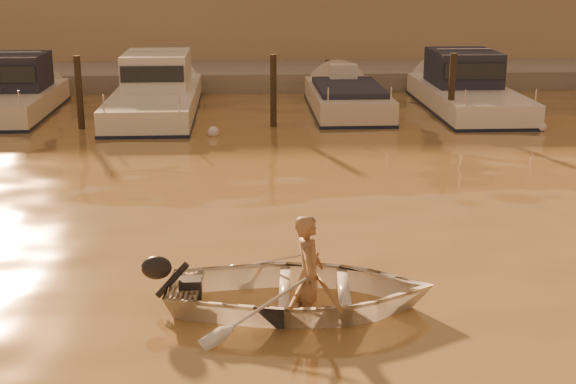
{
  "coord_description": "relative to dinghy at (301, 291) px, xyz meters",
  "views": [
    {
      "loc": [
        -1.07,
        -8.21,
        4.52
      ],
      "look_at": [
        -0.32,
        4.68,
        0.75
      ],
      "focal_mm": 50.0,
      "sensor_mm": 36.0,
      "label": 1
    }
  ],
  "objects": [
    {
      "name": "moored_boat_2",
      "position": [
        -3.35,
        14.32,
        0.38
      ],
      "size": [
        2.42,
        8.05,
        1.75
      ],
      "primitive_type": null,
      "color": "silver",
      "rests_on": "ground_plane"
    },
    {
      "name": "fender_e",
      "position": [
        7.38,
        11.12,
        -0.15
      ],
      "size": [
        0.3,
        0.3,
        0.3
      ],
      "primitive_type": "sphere",
      "color": "silver",
      "rests_on": "ground_plane"
    },
    {
      "name": "quay",
      "position": [
        0.32,
        19.82,
        -0.1
      ],
      "size": [
        52.0,
        4.0,
        1.0
      ],
      "primitive_type": "cube",
      "color": "gray",
      "rests_on": "ground_plane"
    },
    {
      "name": "fender_c",
      "position": [
        -1.52,
        10.99,
        -0.15
      ],
      "size": [
        0.3,
        0.3,
        0.3
      ],
      "primitive_type": "sphere",
      "color": "silver",
      "rests_on": "ground_plane"
    },
    {
      "name": "fender_d",
      "position": [
        2.61,
        12.5,
        -0.15
      ],
      "size": [
        0.3,
        0.3,
        0.3
      ],
      "primitive_type": "sphere",
      "color": "orange",
      "rests_on": "ground_plane"
    },
    {
      "name": "piling_1",
      "position": [
        -5.18,
        12.12,
        0.65
      ],
      "size": [
        0.18,
        0.18,
        2.2
      ],
      "primitive_type": "cylinder",
      "color": "#2D2319",
      "rests_on": "ground_plane"
    },
    {
      "name": "waterfront_building",
      "position": [
        0.32,
        25.32,
        2.15
      ],
      "size": [
        46.0,
        7.0,
        4.8
      ],
      "primitive_type": "cube",
      "color": "#9E8466",
      "rests_on": "quay"
    },
    {
      "name": "moored_boat_3",
      "position": [
        2.47,
        14.32,
        -0.02
      ],
      "size": [
        2.16,
        6.21,
        0.95
      ],
      "primitive_type": null,
      "color": "beige",
      "rests_on": "ground_plane"
    },
    {
      "name": "moored_boat_4",
      "position": [
        6.21,
        14.32,
        0.38
      ],
      "size": [
        2.42,
        7.41,
        1.75
      ],
      "primitive_type": null,
      "color": "white",
      "rests_on": "ground_plane"
    },
    {
      "name": "moored_boat_1",
      "position": [
        -7.53,
        14.32,
        0.38
      ],
      "size": [
        2.09,
        6.27,
        1.75
      ],
      "primitive_type": null,
      "color": "beige",
      "rests_on": "ground_plane"
    },
    {
      "name": "fender_b",
      "position": [
        -7.29,
        12.01,
        -0.15
      ],
      "size": [
        0.3,
        0.3,
        0.3
      ],
      "primitive_type": "sphere",
      "color": "orange",
      "rests_on": "ground_plane"
    },
    {
      "name": "outboard_motor",
      "position": [
        -1.5,
        0.11,
        0.03
      ],
      "size": [
        0.93,
        0.46,
        0.7
      ],
      "primitive_type": null,
      "rotation": [
        0.0,
        0.0,
        -0.07
      ],
      "color": "black",
      "rests_on": "dinghy"
    },
    {
      "name": "oar_port",
      "position": [
        0.25,
        -0.02,
        0.17
      ],
      "size": [
        0.35,
        2.09,
        0.13
      ],
      "primitive_type": "cylinder",
      "rotation": [
        1.54,
        0.0,
        0.14
      ],
      "color": "brown",
      "rests_on": "dinghy"
    },
    {
      "name": "ground_plane",
      "position": [
        0.32,
        -1.68,
        -0.25
      ],
      "size": [
        160.0,
        160.0,
        0.0
      ],
      "primitive_type": "plane",
      "color": "olive",
      "rests_on": "ground"
    },
    {
      "name": "dinghy",
      "position": [
        0.0,
        0.0,
        0.0
      ],
      "size": [
        3.74,
        2.8,
        0.74
      ],
      "primitive_type": "imported",
      "rotation": [
        0.0,
        0.0,
        1.5
      ],
      "color": "silver",
      "rests_on": "ground_plane"
    },
    {
      "name": "oar_starboard",
      "position": [
        0.05,
        -0.0,
        0.17
      ],
      "size": [
        0.57,
        2.05,
        0.13
      ],
      "primitive_type": "cylinder",
      "rotation": [
        1.54,
        0.0,
        -0.25
      ],
      "color": "brown",
      "rests_on": "dinghy"
    },
    {
      "name": "piling_3",
      "position": [
        5.12,
        12.12,
        0.65
      ],
      "size": [
        0.18,
        0.18,
        2.2
      ],
      "primitive_type": "cylinder",
      "color": "#2D2319",
      "rests_on": "ground_plane"
    },
    {
      "name": "piling_2",
      "position": [
        0.12,
        12.12,
        0.65
      ],
      "size": [
        0.18,
        0.18,
        2.2
      ],
      "primitive_type": "cylinder",
      "color": "#2D2319",
      "rests_on": "ground_plane"
    },
    {
      "name": "person",
      "position": [
        0.1,
        -0.01,
        0.25
      ],
      "size": [
        0.43,
        0.61,
        1.6
      ],
      "primitive_type": "imported",
      "rotation": [
        0.0,
        0.0,
        1.5
      ],
      "color": "#936C49",
      "rests_on": "dinghy"
    }
  ]
}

